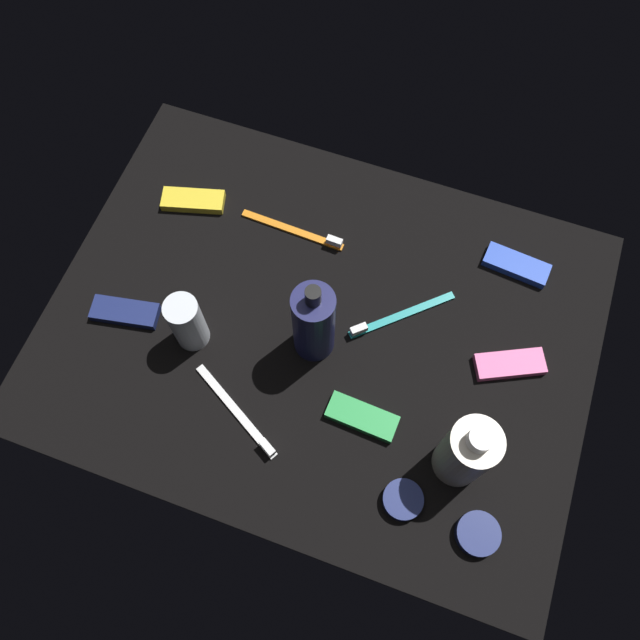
# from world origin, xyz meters

# --- Properties ---
(ground_plane) EXTENTS (0.84, 0.64, 0.01)m
(ground_plane) POSITION_xyz_m (0.00, 0.00, -0.01)
(ground_plane) COLOR black
(lotion_bottle) EXTENTS (0.06, 0.06, 0.18)m
(lotion_bottle) POSITION_xyz_m (0.00, 0.03, 0.08)
(lotion_bottle) COLOR #1C1E4F
(lotion_bottle) RESTS_ON ground_plane
(bodywash_bottle) EXTENTS (0.07, 0.07, 0.16)m
(bodywash_bottle) POSITION_xyz_m (-0.25, 0.13, 0.07)
(bodywash_bottle) COLOR silver
(bodywash_bottle) RESTS_ON ground_plane
(deodorant_stick) EXTENTS (0.05, 0.05, 0.11)m
(deodorant_stick) POSITION_xyz_m (0.18, 0.08, 0.05)
(deodorant_stick) COLOR silver
(deodorant_stick) RESTS_ON ground_plane
(toothbrush_orange) EXTENTS (0.18, 0.02, 0.02)m
(toothbrush_orange) POSITION_xyz_m (0.09, -0.15, 0.01)
(toothbrush_orange) COLOR orange
(toothbrush_orange) RESTS_ON ground_plane
(toothbrush_teal) EXTENTS (0.14, 0.13, 0.02)m
(toothbrush_teal) POSITION_xyz_m (-0.11, -0.05, 0.01)
(toothbrush_teal) COLOR teal
(toothbrush_teal) RESTS_ON ground_plane
(toothbrush_white) EXTENTS (0.16, 0.10, 0.02)m
(toothbrush_white) POSITION_xyz_m (0.06, 0.17, 0.01)
(toothbrush_white) COLOR white
(toothbrush_white) RESTS_ON ground_plane
(snack_bar_green) EXTENTS (0.11, 0.05, 0.01)m
(snack_bar_green) POSITION_xyz_m (-0.11, 0.12, 0.01)
(snack_bar_green) COLOR green
(snack_bar_green) RESTS_ON ground_plane
(snack_bar_yellow) EXTENTS (0.11, 0.07, 0.01)m
(snack_bar_yellow) POSITION_xyz_m (0.28, -0.14, 0.01)
(snack_bar_yellow) COLOR yellow
(snack_bar_yellow) RESTS_ON ground_plane
(snack_bar_pink) EXTENTS (0.11, 0.08, 0.01)m
(snack_bar_pink) POSITION_xyz_m (-0.29, -0.04, 0.01)
(snack_bar_pink) COLOR #E55999
(snack_bar_pink) RESTS_ON ground_plane
(snack_bar_blue) EXTENTS (0.11, 0.05, 0.01)m
(snack_bar_blue) POSITION_xyz_m (-0.26, -0.21, 0.01)
(snack_bar_blue) COLOR blue
(snack_bar_blue) RESTS_ON ground_plane
(snack_bar_navy) EXTENTS (0.11, 0.06, 0.01)m
(snack_bar_navy) POSITION_xyz_m (0.29, 0.08, 0.01)
(snack_bar_navy) COLOR navy
(snack_bar_navy) RESTS_ON ground_plane
(cream_tin_left) EXTENTS (0.06, 0.06, 0.02)m
(cream_tin_left) POSITION_xyz_m (-0.20, 0.21, 0.01)
(cream_tin_left) COLOR navy
(cream_tin_left) RESTS_ON ground_plane
(cream_tin_right) EXTENTS (0.06, 0.06, 0.02)m
(cream_tin_right) POSITION_xyz_m (-0.31, 0.22, 0.01)
(cream_tin_right) COLOR navy
(cream_tin_right) RESTS_ON ground_plane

